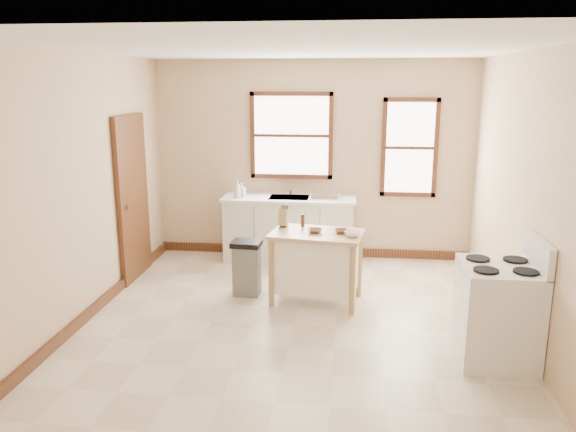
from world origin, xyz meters
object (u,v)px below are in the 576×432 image
at_px(bowl_b, 342,231).
at_px(trash_bin, 247,268).
at_px(soap_bottle_a, 237,189).
at_px(bowl_a, 315,231).
at_px(knife_block, 284,218).
at_px(gas_stove, 498,299).
at_px(bowl_c, 353,234).
at_px(soap_bottle_b, 242,190).
at_px(dish_rack, 325,195).
at_px(kitchen_island, 316,267).
at_px(pepper_grinder, 303,220).

relative_size(bowl_b, trash_bin, 0.25).
distance_m(soap_bottle_a, bowl_a, 1.86).
bearing_deg(knife_block, gas_stove, -24.70).
bearing_deg(bowl_c, soap_bottle_b, 134.36).
bearing_deg(soap_bottle_a, gas_stove, -52.06).
distance_m(soap_bottle_a, bowl_b, 2.05).
distance_m(bowl_a, gas_stove, 2.12).
relative_size(soap_bottle_b, bowl_b, 1.17).
bearing_deg(knife_block, trash_bin, -160.53).
relative_size(soap_bottle_b, bowl_a, 1.13).
height_order(soap_bottle_b, bowl_a, soap_bottle_b).
relative_size(soap_bottle_b, knife_block, 0.97).
distance_m(dish_rack, trash_bin, 1.72).
relative_size(kitchen_island, bowl_b, 6.11).
xyz_separation_m(soap_bottle_b, knife_block, (0.75, -1.25, -0.08)).
height_order(knife_block, trash_bin, knife_block).
xyz_separation_m(kitchen_island, pepper_grinder, (-0.18, 0.25, 0.49)).
bearing_deg(knife_block, kitchen_island, -18.70).
relative_size(soap_bottle_a, knife_block, 1.22).
xyz_separation_m(soap_bottle_a, soap_bottle_b, (0.05, 0.05, -0.02)).
bearing_deg(kitchen_island, pepper_grinder, 134.64).
relative_size(kitchen_island, knife_block, 5.09).
distance_m(kitchen_island, trash_bin, 0.85).
bearing_deg(gas_stove, soap_bottle_b, 137.23).
relative_size(soap_bottle_b, pepper_grinder, 1.30).
distance_m(bowl_a, bowl_b, 0.30).
distance_m(soap_bottle_b, pepper_grinder, 1.56).
xyz_separation_m(soap_bottle_b, pepper_grinder, (0.97, -1.21, -0.11)).
bearing_deg(soap_bottle_b, bowl_a, -44.37).
height_order(soap_bottle_a, bowl_b, soap_bottle_a).
bearing_deg(bowl_c, pepper_grinder, 147.43).
bearing_deg(bowl_c, gas_stove, -39.01).
height_order(bowl_b, trash_bin, bowl_b).
distance_m(dish_rack, knife_block, 1.33).
bearing_deg(bowl_a, trash_bin, 170.15).
xyz_separation_m(kitchen_island, bowl_c, (0.40, -0.12, 0.44)).
bearing_deg(dish_rack, knife_block, -88.38).
xyz_separation_m(soap_bottle_a, dish_rack, (1.22, 0.06, -0.07)).
xyz_separation_m(dish_rack, knife_block, (-0.42, -1.26, -0.04)).
relative_size(soap_bottle_a, dish_rack, 0.61).
bearing_deg(pepper_grinder, soap_bottle_a, 131.24).
height_order(pepper_grinder, trash_bin, pepper_grinder).
height_order(soap_bottle_b, trash_bin, soap_bottle_b).
distance_m(soap_bottle_b, kitchen_island, 1.96).
bearing_deg(soap_bottle_a, dish_rack, -7.37).
distance_m(soap_bottle_b, trash_bin, 1.53).
distance_m(dish_rack, pepper_grinder, 1.24).
height_order(soap_bottle_a, soap_bottle_b, soap_bottle_a).
relative_size(soap_bottle_a, bowl_c, 1.37).
xyz_separation_m(knife_block, bowl_b, (0.69, -0.20, -0.08)).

